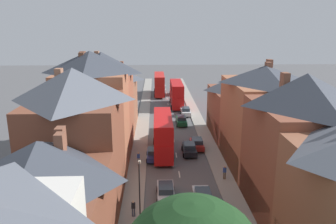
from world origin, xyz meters
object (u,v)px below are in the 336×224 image
Objects in this scene: car_parked_left_a at (166,191)px; car_mid_black at (189,148)px; car_near_silver at (186,111)px; street_lamp at (140,187)px; car_near_blue at (154,154)px; car_parked_right_b at (174,92)px; pedestrian_mid_left at (225,172)px; car_far_grey at (181,120)px; car_parked_right_a at (197,144)px; pedestrian_mid_right at (138,158)px; double_decker_bus_lead at (159,84)px; pedestrian_near_right at (133,208)px; double_decker_bus_mid_street at (177,94)px; car_mid_white at (203,198)px; double_decker_bus_far_approaching at (163,134)px.

car_mid_black is at bearing 73.11° from car_parked_left_a.
car_near_silver is 0.77× the size of street_lamp.
car_parked_right_b is at bearing 83.29° from car_near_blue.
pedestrian_mid_left reaches higher than car_parked_left_a.
car_parked_left_a is at bearing -97.98° from car_far_grey.
car_near_silver reaches higher than car_parked_right_a.
street_lamp is at bearing -124.11° from car_parked_left_a.
car_parked_left_a is (1.30, -10.14, 0.01)m from car_near_blue.
pedestrian_mid_right reaches higher than car_near_blue.
double_decker_bus_lead reaches higher than pedestrian_near_right.
double_decker_bus_mid_street reaches higher than car_parked_right_b.
car_mid_black is at bearing 90.00° from car_mid_white.
pedestrian_mid_left is at bearing -81.53° from car_far_grey.
street_lamp reaches higher than pedestrian_mid_right.
pedestrian_mid_right is (-6.78, -31.17, -1.78)m from double_decker_bus_mid_street.
car_parked_right_a is 2.51× the size of pedestrian_mid_right.
pedestrian_mid_right is at bearing -98.89° from car_parked_right_b.
car_mid_white is at bearing 18.52° from street_lamp.
double_decker_bus_lead is at bearing 97.38° from car_parked_right_a.
double_decker_bus_far_approaching reaches higher than pedestrian_mid_left.
car_near_blue is at bearing -119.08° from double_decker_bus_far_approaching.
car_far_grey is 2.83× the size of pedestrian_near_right.
car_mid_black is 39.93m from car_parked_right_b.
car_parked_right_b is (-0.00, 26.10, -0.00)m from car_far_grey.
car_mid_black is 16.79m from street_lamp.
double_decker_bus_mid_street is 29.90m from car_near_blue.
pedestrian_near_right is (-3.07, -15.82, -1.78)m from double_decker_bus_far_approaching.
car_mid_white reaches higher than car_parked_left_a.
car_mid_white is 27.28m from car_far_grey.
car_far_grey is (-0.00, 13.83, 0.01)m from car_mid_black.
car_far_grey is at bearing -101.89° from car_near_silver.
car_mid_black is 0.94× the size of car_far_grey.
street_lamp reaches higher than car_mid_black.
pedestrian_near_right is (-3.07, -3.36, 0.23)m from car_parked_left_a.
double_decker_bus_far_approaching reaches higher than car_mid_black.
car_near_blue is 0.72× the size of street_lamp.
car_parked_left_a is at bearing -106.89° from car_mid_black.
car_near_blue is at bearing 42.66° from pedestrian_mid_right.
car_parked_right_a is at bearing 85.17° from car_mid_white.
pedestrian_mid_right is (-8.09, -5.39, 0.24)m from car_parked_right_a.
car_parked_right_b is 2.65× the size of pedestrian_mid_right.
car_parked_left_a is 2.64× the size of pedestrian_mid_left.
car_parked_right_a is 0.73× the size of street_lamp.
car_near_silver is at bearing 78.11° from car_far_grey.
pedestrian_mid_left is at bearing -78.88° from car_parked_right_a.
double_decker_bus_mid_street is 25.89m from car_parked_right_a.
car_parked_left_a is at bearing -93.98° from car_parked_right_b.
car_parked_right_b is at bearing 1.35° from double_decker_bus_lead.
car_parked_right_a is 19.05m from street_lamp.
double_decker_bus_mid_street is at bearing 81.17° from pedestrian_near_right.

